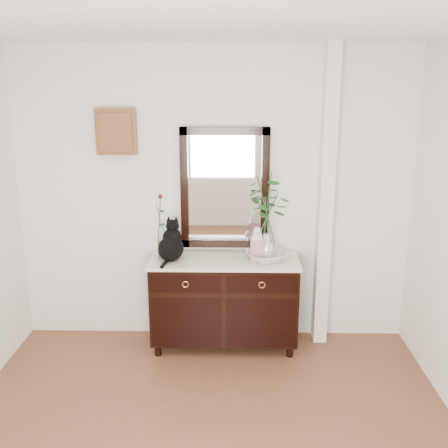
{
  "coord_description": "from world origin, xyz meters",
  "views": [
    {
      "loc": [
        0.19,
        -2.68,
        2.38
      ],
      "look_at": [
        0.1,
        1.63,
        1.2
      ],
      "focal_mm": 42.0,
      "sensor_mm": 36.0,
      "label": 1
    }
  ],
  "objects_px": {
    "cat": "(171,240)",
    "ginger_jar": "(257,243)",
    "sideboard": "(224,298)",
    "lotus_bowl": "(266,256)"
  },
  "relations": [
    {
      "from": "lotus_bowl",
      "to": "sideboard",
      "type": "bearing_deg",
      "value": 173.99
    },
    {
      "from": "sideboard",
      "to": "ginger_jar",
      "type": "xyz_separation_m",
      "value": [
        0.29,
        -0.04,
        0.54
      ]
    },
    {
      "from": "cat",
      "to": "ginger_jar",
      "type": "bearing_deg",
      "value": 8.66
    },
    {
      "from": "ginger_jar",
      "to": "sideboard",
      "type": "bearing_deg",
      "value": 172.02
    },
    {
      "from": "sideboard",
      "to": "ginger_jar",
      "type": "relative_size",
      "value": 4.17
    },
    {
      "from": "sideboard",
      "to": "ginger_jar",
      "type": "height_order",
      "value": "ginger_jar"
    },
    {
      "from": "sideboard",
      "to": "lotus_bowl",
      "type": "distance_m",
      "value": 0.56
    },
    {
      "from": "sideboard",
      "to": "ginger_jar",
      "type": "bearing_deg",
      "value": -7.98
    },
    {
      "from": "sideboard",
      "to": "lotus_bowl",
      "type": "xyz_separation_m",
      "value": [
        0.37,
        -0.04,
        0.42
      ]
    },
    {
      "from": "cat",
      "to": "ginger_jar",
      "type": "height_order",
      "value": "cat"
    }
  ]
}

